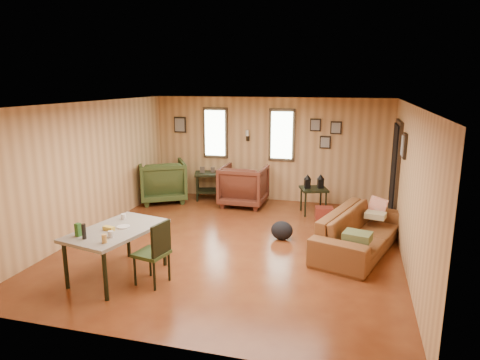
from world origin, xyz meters
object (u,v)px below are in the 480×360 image
object	(u,v)px
end_table	(208,181)
side_table	(314,187)
dining_table	(116,233)
sofa	(360,225)
recliner_brown	(244,184)
recliner_green	(162,179)

from	to	relation	value
end_table	side_table	world-z (taller)	side_table
dining_table	end_table	bearing A→B (deg)	104.02
sofa	recliner_brown	distance (m)	3.27
end_table	side_table	xyz separation A→B (m)	(2.53, -0.52, 0.14)
side_table	dining_table	xyz separation A→B (m)	(-2.41, -3.78, 0.07)
recliner_brown	recliner_green	bearing A→B (deg)	5.48
recliner_brown	end_table	bearing A→B (deg)	-16.96
end_table	side_table	distance (m)	2.59
recliner_green	end_table	world-z (taller)	recliner_green
side_table	recliner_brown	bearing A→B (deg)	171.96
recliner_green	side_table	size ratio (longest dim) A/B	1.24
sofa	dining_table	bearing A→B (deg)	137.69
recliner_green	side_table	bearing A→B (deg)	148.44
end_table	side_table	size ratio (longest dim) A/B	0.91
sofa	dining_table	world-z (taller)	dining_table
sofa	dining_table	distance (m)	3.87
end_table	dining_table	xyz separation A→B (m)	(0.13, -4.30, 0.22)
recliner_green	side_table	xyz separation A→B (m)	(3.51, -0.06, 0.05)
recliner_green	dining_table	xyz separation A→B (m)	(1.10, -3.83, 0.13)
side_table	sofa	bearing A→B (deg)	-63.04
recliner_brown	dining_table	world-z (taller)	recliner_brown
sofa	dining_table	size ratio (longest dim) A/B	1.46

